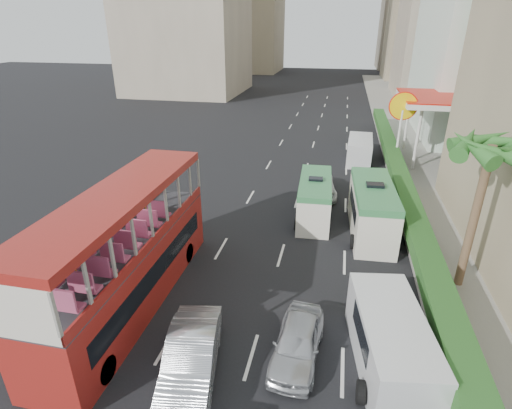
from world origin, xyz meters
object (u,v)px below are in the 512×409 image
(van_asset, at_px, (318,195))
(minibus_near, at_px, (314,199))
(car_silver_lane_a, at_px, (193,374))
(panel_van_far, at_px, (359,150))
(car_silver_lane_b, at_px, (297,356))
(palm_tree, at_px, (474,220))
(panel_van_near, at_px, (390,343))
(double_decker_bus, at_px, (126,250))
(minibus_far, at_px, (372,210))
(shell_station, at_px, (437,129))

(van_asset, height_order, minibus_near, minibus_near)
(car_silver_lane_a, height_order, panel_van_far, panel_van_far)
(car_silver_lane_b, distance_m, van_asset, 15.02)
(van_asset, bearing_deg, palm_tree, -61.55)
(car_silver_lane_b, height_order, panel_van_near, panel_van_near)
(double_decker_bus, xyz_separation_m, panel_van_far, (9.81, 21.68, -1.55))
(van_asset, distance_m, minibus_near, 3.79)
(car_silver_lane_b, bearing_deg, palm_tree, 44.41)
(van_asset, distance_m, minibus_far, 5.93)
(car_silver_lane_a, height_order, van_asset, car_silver_lane_a)
(minibus_near, height_order, minibus_far, minibus_far)
(double_decker_bus, bearing_deg, shell_station, 55.18)
(car_silver_lane_a, bearing_deg, shell_station, 54.10)
(shell_station, bearing_deg, car_silver_lane_b, -109.67)
(panel_van_near, bearing_deg, car_silver_lane_b, 175.53)
(van_asset, bearing_deg, shell_station, 39.05)
(double_decker_bus, height_order, panel_van_near, double_decker_bus)
(minibus_near, bearing_deg, panel_van_far, 73.52)
(shell_station, bearing_deg, van_asset, -133.20)
(minibus_far, xyz_separation_m, panel_van_far, (-0.33, 13.12, -0.41))
(car_silver_lane_b, relative_size, shell_station, 0.49)
(panel_van_far, bearing_deg, minibus_far, -86.18)
(van_asset, distance_m, palm_tree, 12.08)
(panel_van_far, distance_m, palm_tree, 18.28)
(minibus_far, relative_size, shell_station, 0.79)
(car_silver_lane_b, distance_m, palm_tree, 9.33)
(car_silver_lane_a, relative_size, panel_van_near, 0.89)
(double_decker_bus, relative_size, minibus_near, 2.00)
(car_silver_lane_a, bearing_deg, car_silver_lane_b, 13.21)
(car_silver_lane_b, xyz_separation_m, minibus_near, (-0.32, 11.42, 1.22))
(van_asset, relative_size, shell_station, 0.57)
(minibus_near, distance_m, panel_van_far, 12.27)
(minibus_far, distance_m, palm_tree, 6.17)
(car_silver_lane_a, distance_m, car_silver_lane_b, 3.70)
(car_silver_lane_a, distance_m, panel_van_far, 25.58)
(double_decker_bus, relative_size, car_silver_lane_b, 2.82)
(palm_tree, bearing_deg, shell_station, 83.40)
(minibus_near, xyz_separation_m, panel_van_far, (2.94, 11.91, -0.24))
(minibus_near, relative_size, panel_van_far, 1.12)
(van_asset, xyz_separation_m, minibus_far, (3.19, -4.80, 1.40))
(double_decker_bus, relative_size, van_asset, 2.39)
(panel_van_near, relative_size, palm_tree, 0.81)
(van_asset, bearing_deg, minibus_far, -64.15)
(car_silver_lane_a, bearing_deg, panel_van_far, 65.50)
(car_silver_lane_a, relative_size, shell_station, 0.58)
(car_silver_lane_b, xyz_separation_m, van_asset, (-0.24, 15.01, 0.00))
(minibus_near, xyz_separation_m, palm_tree, (6.93, -5.77, 2.16))
(car_silver_lane_a, xyz_separation_m, shell_station, (12.18, 26.16, 2.75))
(car_silver_lane_a, xyz_separation_m, minibus_near, (3.06, 12.94, 1.22))
(car_silver_lane_b, bearing_deg, panel_van_far, 87.46)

